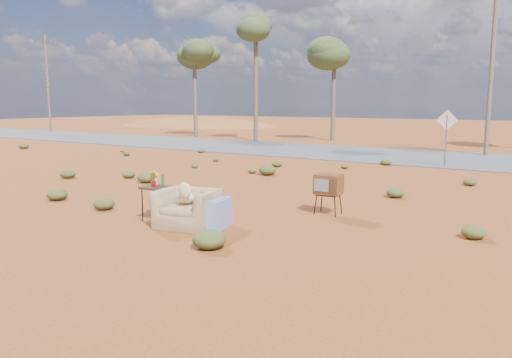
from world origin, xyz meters
The scene contains 14 objects.
ground centered at (0.00, 0.00, 0.00)m, with size 140.00×140.00×0.00m, color #97431E.
highway centered at (0.00, 15.00, 0.02)m, with size 140.00×7.00×0.04m, color #565659.
dirt_mound centered at (-30.00, 34.00, 0.00)m, with size 26.00×18.00×2.00m, color #A25C27.
armchair centered at (-0.30, -0.41, 0.46)m, with size 1.45×1.14×0.99m.
tv_unit centered at (1.43, 2.11, 0.66)m, with size 0.59×0.49×0.89m.
side_table centered at (-1.28, -0.43, 0.76)m, with size 0.53×0.53×1.03m.
rusty_bar centered at (-0.46, -0.38, 0.02)m, with size 0.04×0.04×1.43m, color #4B1E14.
road_sign centered at (1.50, 12.00, 1.50)m, with size 0.78×0.06×2.19m.
eucalyptus_far_left centered at (-18.00, 20.00, 5.94)m, with size 3.20×3.20×7.10m.
eucalyptus_left centered at (-12.00, 19.00, 6.92)m, with size 3.20×3.20×8.10m.
eucalyptus_near_left centered at (-8.00, 22.00, 5.45)m, with size 3.20×3.20×6.60m.
utility_pole_west centered at (-32.00, 17.50, 4.15)m, with size 1.40×0.20×8.00m.
utility_pole_center centered at (2.00, 17.50, 4.15)m, with size 1.40×0.20×8.00m.
scrub_patch centered at (-0.82, 4.41, 0.14)m, with size 17.49×8.07×0.33m.
Camera 1 is at (6.17, -7.68, 2.43)m, focal length 35.00 mm.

